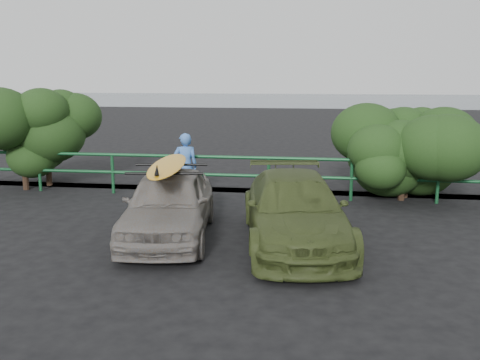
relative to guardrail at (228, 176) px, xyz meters
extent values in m
plane|color=black|center=(0.00, -5.00, -0.52)|extent=(80.00, 80.00, 0.00)
plane|color=slate|center=(0.00, 55.00, -0.52)|extent=(200.00, 200.00, 0.00)
imported|color=slate|center=(-0.56, -3.47, 0.12)|extent=(1.97, 3.93, 1.28)
imported|color=#3D4920|center=(1.78, -3.52, 0.10)|extent=(2.38, 4.48, 1.24)
imported|color=#4479CD|center=(-0.99, -0.38, 0.29)|extent=(0.67, 0.53, 1.62)
ellipsoid|color=orange|center=(-0.56, -3.47, 0.85)|extent=(0.93, 2.87, 0.08)
camera|label=1|loc=(2.10, -12.84, 2.50)|focal=40.00mm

